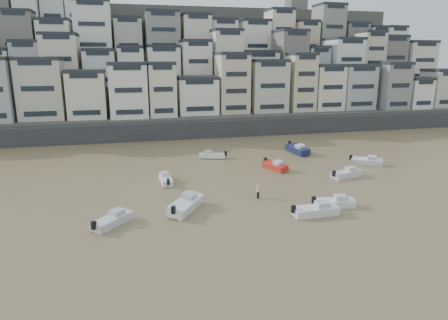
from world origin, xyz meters
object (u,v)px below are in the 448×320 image
object	(u,v)px
boat_g	(367,160)
person_pink	(258,191)
boat_c	(186,203)
boat_d	(347,172)
boat_j	(112,219)
boat_a	(316,209)
boat_i	(298,148)
boat_f	(166,178)
boat_e	(275,165)
boat_b	(334,201)
boat_h	(212,154)

from	to	relation	value
boat_g	person_pink	distance (m)	24.13
boat_c	boat_d	world-z (taller)	boat_c
boat_g	boat_j	size ratio (longest dim) A/B	1.01
boat_a	boat_c	xyz separation A→B (m)	(-13.30, 4.67, 0.13)
boat_i	boat_f	bearing A→B (deg)	-69.14
boat_d	boat_e	size ratio (longest dim) A/B	1.05
boat_c	boat_f	size ratio (longest dim) A/B	1.36
boat_c	boat_e	bearing A→B (deg)	-15.85
person_pink	boat_b	bearing A→B (deg)	-33.08
boat_h	boat_g	bearing A→B (deg)	173.26
boat_i	boat_j	distance (m)	39.66
boat_j	person_pink	world-z (taller)	person_pink
boat_b	boat_g	xyz separation A→B (m)	(14.20, 15.52, 0.02)
boat_b	boat_i	size ratio (longest dim) A/B	0.78
boat_d	person_pink	bearing A→B (deg)	-176.40
boat_f	person_pink	distance (m)	13.42
boat_f	boat_h	distance (m)	14.80
boat_f	boat_g	bearing A→B (deg)	-88.55
person_pink	boat_h	bearing A→B (deg)	93.48
boat_i	boat_b	bearing A→B (deg)	-19.92
person_pink	boat_a	bearing A→B (deg)	-57.26
boat_a	boat_f	distance (m)	21.09
boat_f	boat_g	distance (m)	31.88
boat_g	boat_i	xyz separation A→B (m)	(-7.43, 9.90, 0.17)
boat_c	boat_i	distance (m)	32.37
boat_b	boat_g	world-z (taller)	boat_g
boat_b	boat_j	size ratio (longest dim) A/B	0.98
boat_e	boat_j	distance (m)	28.11
boat_g	boat_i	bearing A→B (deg)	160.75
boat_d	person_pink	xyz separation A→B (m)	(-14.95, -5.29, 0.14)
boat_e	boat_i	distance (m)	11.87
boat_f	boat_j	world-z (taller)	boat_j
boat_g	boat_d	bearing A→B (deg)	-107.35
boat_b	boat_d	bearing A→B (deg)	63.91
boat_a	person_pink	xyz separation A→B (m)	(-4.27, 6.63, 0.12)
boat_b	boat_h	bearing A→B (deg)	119.33
boat_h	boat_j	distance (m)	29.18
boat_j	person_pink	size ratio (longest dim) A/B	2.96
boat_b	person_pink	world-z (taller)	person_pink
boat_e	boat_i	world-z (taller)	boat_i
boat_e	boat_g	distance (m)	15.13
boat_b	boat_c	xyz separation A→B (m)	(-16.48, 2.88, 0.19)
boat_e	boat_h	size ratio (longest dim) A/B	1.06
boat_h	boat_i	bearing A→B (deg)	-163.31
boat_b	boat_f	world-z (taller)	boat_b
boat_d	boat_b	bearing A→B (deg)	-142.39
boat_i	boat_c	bearing A→B (deg)	-50.90
boat_g	boat_h	world-z (taller)	boat_g
boat_a	boat_d	xyz separation A→B (m)	(10.68, 11.92, -0.02)
boat_d	boat_g	distance (m)	8.59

